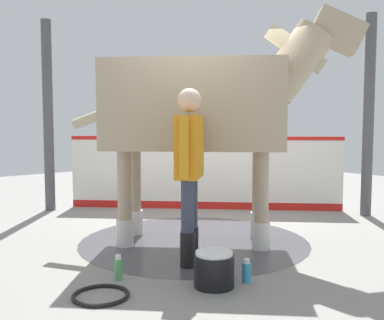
{
  "coord_description": "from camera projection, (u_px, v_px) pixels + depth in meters",
  "views": [
    {
      "loc": [
        -4.34,
        3.78,
        1.44
      ],
      "look_at": [
        -0.53,
        0.5,
        1.02
      ],
      "focal_mm": 43.17,
      "sensor_mm": 36.0,
      "label": 1
    }
  ],
  "objects": [
    {
      "name": "bottle_shampoo",
      "position": [
        246.0,
        271.0,
        4.15
      ],
      "size": [
        0.08,
        0.08,
        0.21
      ],
      "color": "#3399CC",
      "rests_on": "ground"
    },
    {
      "name": "wash_bucket",
      "position": [
        214.0,
        269.0,
        4.03
      ],
      "size": [
        0.35,
        0.35,
        0.31
      ],
      "color": "black",
      "rests_on": "ground"
    },
    {
      "name": "wet_patch",
      "position": [
        194.0,
        241.0,
        5.57
      ],
      "size": [
        2.75,
        2.75,
        0.0
      ],
      "primitive_type": "cylinder",
      "color": "#4C4C54",
      "rests_on": "ground"
    },
    {
      "name": "ground_plane",
      "position": [
        195.0,
        236.0,
        5.86
      ],
      "size": [
        16.0,
        16.0,
        0.02
      ],
      "primitive_type": "cube",
      "color": "gray"
    },
    {
      "name": "bottle_spray",
      "position": [
        118.0,
        268.0,
        4.21
      ],
      "size": [
        0.07,
        0.07,
        0.23
      ],
      "color": "#4CA559",
      "rests_on": "ground"
    },
    {
      "name": "horse",
      "position": [
        204.0,
        108.0,
        5.43
      ],
      "size": [
        2.59,
        2.55,
        2.75
      ],
      "rotation": [
        0.0,
        0.0,
        -2.37
      ],
      "color": "tan",
      "rests_on": "ground"
    },
    {
      "name": "barrier_wall",
      "position": [
        205.0,
        175.0,
        7.62
      ],
      "size": [
        3.26,
        3.18,
        1.2
      ],
      "color": "white",
      "rests_on": "ground"
    },
    {
      "name": "hose_coil",
      "position": [
        101.0,
        295.0,
        3.8
      ],
      "size": [
        0.48,
        0.48,
        0.03
      ],
      "primitive_type": "torus",
      "color": "black",
      "rests_on": "ground"
    },
    {
      "name": "handler",
      "position": [
        189.0,
        162.0,
        4.62
      ],
      "size": [
        0.5,
        0.56,
        1.77
      ],
      "rotation": [
        0.0,
        0.0,
        0.7
      ],
      "color": "black",
      "rests_on": "ground"
    },
    {
      "name": "roof_post_near",
      "position": [
        369.0,
        116.0,
        6.99
      ],
      "size": [
        0.16,
        0.16,
        3.06
      ],
      "primitive_type": "cylinder",
      "color": "#4C4C51",
      "rests_on": "ground"
    },
    {
      "name": "roof_post_far",
      "position": [
        48.0,
        116.0,
        7.43
      ],
      "size": [
        0.16,
        0.16,
        3.06
      ],
      "primitive_type": "cylinder",
      "color": "#4C4C51",
      "rests_on": "ground"
    }
  ]
}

